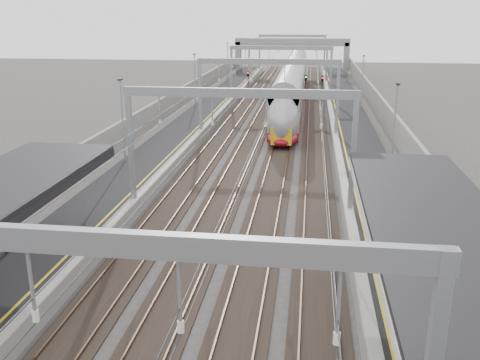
# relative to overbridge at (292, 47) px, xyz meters

# --- Properties ---
(platform_left) EXTENTS (4.00, 120.00, 1.00)m
(platform_left) POSITION_rel_overbridge_xyz_m (-8.00, -55.00, -4.81)
(platform_left) COLOR black
(platform_left) RESTS_ON ground
(platform_right) EXTENTS (4.00, 120.00, 1.00)m
(platform_right) POSITION_rel_overbridge_xyz_m (8.00, -55.00, -4.81)
(platform_right) COLOR black
(platform_right) RESTS_ON ground
(tracks) EXTENTS (11.40, 140.00, 0.20)m
(tracks) POSITION_rel_overbridge_xyz_m (0.00, -55.00, -5.26)
(tracks) COLOR black
(tracks) RESTS_ON ground
(overhead_line) EXTENTS (13.00, 140.00, 6.60)m
(overhead_line) POSITION_rel_overbridge_xyz_m (0.00, -48.38, 0.83)
(overhead_line) COLOR gray
(overhead_line) RESTS_ON platform_left
(overbridge) EXTENTS (22.00, 2.20, 6.90)m
(overbridge) POSITION_rel_overbridge_xyz_m (0.00, 0.00, 0.00)
(overbridge) COLOR slate
(overbridge) RESTS_ON ground
(wall_left) EXTENTS (0.30, 120.00, 3.20)m
(wall_left) POSITION_rel_overbridge_xyz_m (-11.20, -55.00, -3.71)
(wall_left) COLOR slate
(wall_left) RESTS_ON ground
(wall_right) EXTENTS (0.30, 120.00, 3.20)m
(wall_right) POSITION_rel_overbridge_xyz_m (11.20, -55.00, -3.71)
(wall_right) COLOR slate
(wall_right) RESTS_ON ground
(train) EXTENTS (2.88, 52.49, 4.55)m
(train) POSITION_rel_overbridge_xyz_m (1.50, -37.30, -3.09)
(train) COLOR maroon
(train) RESTS_ON ground
(signal_green) EXTENTS (0.32, 0.32, 3.48)m
(signal_green) POSITION_rel_overbridge_xyz_m (-5.20, -28.86, -2.89)
(signal_green) COLOR black
(signal_green) RESTS_ON ground
(signal_red_near) EXTENTS (0.32, 0.32, 3.48)m
(signal_red_near) POSITION_rel_overbridge_xyz_m (3.20, -32.98, -2.89)
(signal_red_near) COLOR black
(signal_red_near) RESTS_ON ground
(signal_red_far) EXTENTS (0.32, 0.32, 3.48)m
(signal_red_far) POSITION_rel_overbridge_xyz_m (5.40, -33.69, -2.89)
(signal_red_far) COLOR black
(signal_red_far) RESTS_ON ground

